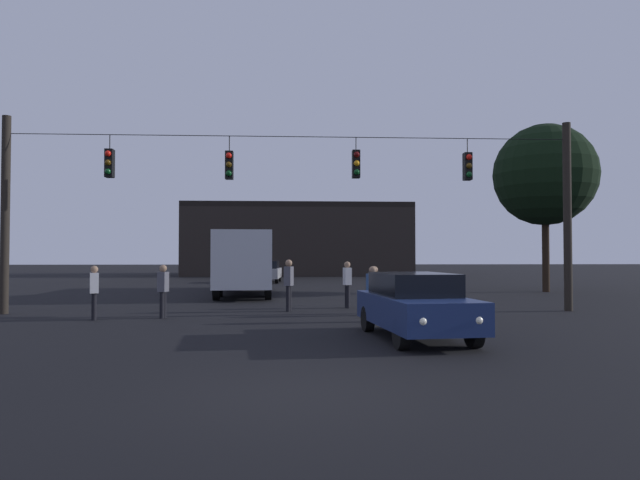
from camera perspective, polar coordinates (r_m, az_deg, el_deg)
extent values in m
plane|color=black|center=(32.44, -2.81, -4.97)|extent=(168.00, 168.00, 0.00)
cylinder|color=black|center=(21.33, -29.32, 2.28)|extent=(0.28, 0.28, 6.58)
cylinder|color=black|center=(21.41, 23.82, 2.20)|extent=(0.28, 0.28, 6.58)
cylinder|color=black|center=(19.49, -2.68, 10.44)|extent=(19.10, 0.02, 0.02)
cylinder|color=black|center=(20.37, -20.56, 9.29)|extent=(0.03, 0.03, 0.48)
cube|color=black|center=(20.25, -20.58, 7.29)|extent=(0.26, 0.32, 0.95)
sphere|color=red|center=(20.13, -20.72, 8.21)|extent=(0.20, 0.20, 0.20)
sphere|color=#5B3D0C|center=(20.08, -20.73, 7.37)|extent=(0.20, 0.20, 0.20)
sphere|color=#0C4219|center=(20.04, -20.74, 6.52)|extent=(0.20, 0.20, 0.20)
cylinder|color=black|center=(19.55, -9.18, 9.61)|extent=(0.03, 0.03, 0.51)
cube|color=black|center=(19.42, -9.19, 7.49)|extent=(0.26, 0.32, 0.95)
sphere|color=red|center=(19.29, -9.25, 8.46)|extent=(0.20, 0.20, 0.20)
sphere|color=#5B3D0C|center=(19.25, -9.25, 7.58)|extent=(0.20, 0.20, 0.20)
sphere|color=#0C4219|center=(19.20, -9.26, 6.69)|extent=(0.20, 0.20, 0.20)
cylinder|color=black|center=(19.57, 3.67, 9.70)|extent=(0.03, 0.03, 0.44)
cube|color=black|center=(19.45, 3.68, 7.69)|extent=(0.26, 0.32, 0.95)
sphere|color=#510A0A|center=(19.32, 3.74, 8.65)|extent=(0.20, 0.20, 0.20)
sphere|color=orange|center=(19.27, 3.74, 7.77)|extent=(0.20, 0.20, 0.20)
sphere|color=#0C4219|center=(19.23, 3.74, 6.89)|extent=(0.20, 0.20, 0.20)
cylinder|color=black|center=(20.38, 14.73, 9.22)|extent=(0.03, 0.03, 0.49)
cube|color=black|center=(20.26, 14.74, 7.22)|extent=(0.26, 0.32, 0.95)
sphere|color=red|center=(20.13, 14.89, 8.14)|extent=(0.20, 0.20, 0.20)
sphere|color=#5B3D0C|center=(20.09, 14.90, 7.30)|extent=(0.20, 0.20, 0.20)
sphere|color=#0C4219|center=(20.04, 14.91, 6.45)|extent=(0.20, 0.20, 0.20)
cube|color=#B7BCC6|center=(28.69, -7.62, -1.91)|extent=(3.10, 11.12, 2.50)
cube|color=black|center=(28.69, -7.62, -0.69)|extent=(3.10, 10.46, 0.70)
cylinder|color=black|center=(32.72, -9.40, -4.04)|extent=(0.33, 1.01, 1.00)
cylinder|color=black|center=(32.67, -5.50, -4.06)|extent=(0.33, 1.01, 1.00)
cylinder|color=black|center=(26.58, -10.16, -4.63)|extent=(0.33, 1.01, 1.00)
cylinder|color=black|center=(26.52, -5.35, -4.65)|extent=(0.33, 1.01, 1.00)
cylinder|color=black|center=(24.61, -10.48, -4.87)|extent=(0.33, 1.01, 1.00)
cylinder|color=black|center=(24.54, -5.29, -4.90)|extent=(0.33, 1.01, 1.00)
cube|color=beige|center=(31.99, -7.47, -0.78)|extent=(2.60, 0.94, 0.56)
cube|color=beige|center=(25.94, -7.78, -0.60)|extent=(2.60, 0.94, 0.56)
cube|color=navy|center=(13.31, 9.67, -7.05)|extent=(2.25, 4.47, 0.68)
cube|color=black|center=(13.40, 9.45, -4.44)|extent=(1.82, 2.48, 0.52)
cylinder|color=black|center=(12.32, 15.35, -9.05)|extent=(0.29, 0.66, 0.64)
cylinder|color=black|center=(11.76, 8.23, -9.45)|extent=(0.29, 0.66, 0.64)
cylinder|color=black|center=(14.93, 10.81, -7.75)|extent=(0.29, 0.66, 0.64)
cylinder|color=black|center=(14.48, 4.86, -7.97)|extent=(0.29, 0.66, 0.64)
sphere|color=white|center=(11.58, 15.78, -7.84)|extent=(0.18, 0.18, 0.18)
sphere|color=white|center=(11.15, 10.34, -8.12)|extent=(0.18, 0.18, 0.18)
cube|color=#99999E|center=(40.07, -5.40, -3.37)|extent=(2.00, 4.38, 0.68)
cube|color=black|center=(39.91, -5.41, -2.51)|extent=(1.69, 2.39, 0.52)
cylinder|color=black|center=(41.57, -6.31, -3.77)|extent=(0.25, 0.65, 0.64)
cylinder|color=black|center=(41.44, -4.13, -3.78)|extent=(0.25, 0.65, 0.64)
cylinder|color=black|center=(38.75, -6.75, -3.93)|extent=(0.25, 0.65, 0.64)
cylinder|color=black|center=(38.61, -4.41, -3.94)|extent=(0.25, 0.65, 0.64)
sphere|color=white|center=(42.21, -5.92, -3.27)|extent=(0.18, 0.18, 0.18)
sphere|color=white|center=(42.12, -4.36, -3.28)|extent=(0.18, 0.18, 0.18)
cylinder|color=black|center=(18.12, -15.56, -6.35)|extent=(0.14, 0.14, 0.81)
cylinder|color=black|center=(17.97, -15.76, -6.39)|extent=(0.14, 0.14, 0.81)
cube|color=#4C4C56|center=(18.00, -15.64, -4.11)|extent=(0.30, 0.40, 0.61)
sphere|color=#8C6B51|center=(17.98, -15.63, -2.79)|extent=(0.22, 0.22, 0.22)
cylinder|color=black|center=(18.33, 5.62, -6.39)|extent=(0.14, 0.14, 0.78)
cylinder|color=black|center=(18.17, 5.52, -6.43)|extent=(0.14, 0.14, 0.78)
cube|color=#997F4C|center=(18.20, 5.56, -4.26)|extent=(0.35, 0.42, 0.59)
sphere|color=#8C6B51|center=(18.19, 5.56, -3.00)|extent=(0.21, 0.21, 0.21)
cylinder|color=black|center=(16.44, 5.51, -6.92)|extent=(0.14, 0.14, 0.80)
cylinder|color=black|center=(16.58, 5.23, -6.87)|extent=(0.14, 0.14, 0.80)
cube|color=#2D4C7F|center=(16.46, 5.36, -4.47)|extent=(0.36, 0.42, 0.60)
sphere|color=#8C6B51|center=(16.44, 5.36, -3.05)|extent=(0.22, 0.22, 0.22)
cylinder|color=black|center=(18.25, -21.97, -6.27)|extent=(0.14, 0.14, 0.80)
cylinder|color=black|center=(18.09, -21.96, -6.31)|extent=(0.14, 0.14, 0.80)
cube|color=silver|center=(18.12, -21.94, -4.08)|extent=(0.35, 0.42, 0.60)
sphere|color=#8C6B51|center=(18.11, -21.93, -2.78)|extent=(0.22, 0.22, 0.22)
cylinder|color=black|center=(19.43, -3.27, -5.96)|extent=(0.14, 0.14, 0.88)
cylinder|color=black|center=(19.59, -3.12, -5.93)|extent=(0.14, 0.14, 0.88)
cube|color=#4C4C56|center=(19.47, -3.19, -3.68)|extent=(0.34, 0.42, 0.66)
sphere|color=#8C6B51|center=(19.45, -3.19, -2.35)|extent=(0.24, 0.24, 0.24)
cylinder|color=black|center=(20.65, 2.85, -5.76)|extent=(0.14, 0.14, 0.84)
cylinder|color=black|center=(20.80, 2.72, -5.73)|extent=(0.14, 0.14, 0.84)
cube|color=silver|center=(20.68, 2.78, -3.70)|extent=(0.30, 0.40, 0.63)
sphere|color=#8C6B51|center=(20.67, 2.78, -2.51)|extent=(0.23, 0.23, 0.23)
cube|color=black|center=(56.28, -2.29, -0.32)|extent=(21.19, 12.08, 6.28)
cube|color=black|center=(56.46, -2.29, 3.13)|extent=(21.19, 12.08, 0.50)
cylinder|color=black|center=(31.96, 21.94, -1.04)|extent=(0.37, 0.37, 4.32)
sphere|color=black|center=(32.24, 21.86, 6.16)|extent=(5.36, 5.36, 5.36)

